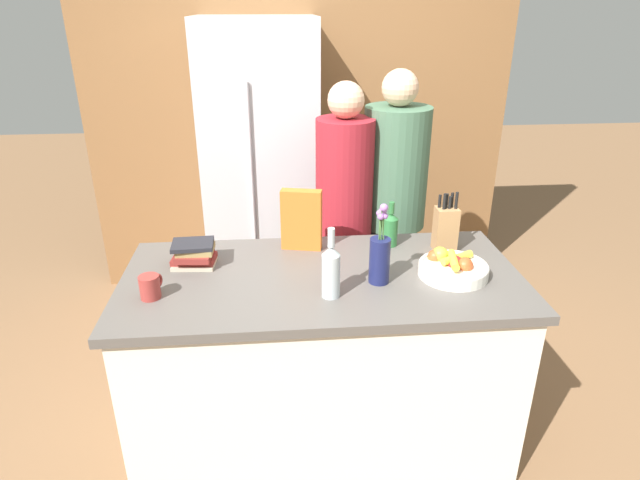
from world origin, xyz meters
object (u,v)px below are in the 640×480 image
(knife_block, at_px, (446,228))
(bottle_oil, at_px, (331,270))
(flower_vase, at_px, (380,256))
(person_at_sink, at_px, (344,213))
(bottle_vinegar, at_px, (390,228))
(cereal_box, at_px, (301,220))
(fruit_bowl, at_px, (452,267))
(person_in_blue, at_px, (393,203))
(coffee_mug, at_px, (150,287))
(refrigerator, at_px, (262,172))
(book_stack, at_px, (194,254))

(knife_block, relative_size, bottle_oil, 0.98)
(flower_vase, distance_m, person_at_sink, 0.76)
(knife_block, distance_m, bottle_vinegar, 0.26)
(flower_vase, xyz_separation_m, cereal_box, (-0.30, 0.37, 0.03))
(fruit_bowl, bearing_deg, cereal_box, 151.89)
(person_at_sink, bearing_deg, cereal_box, -136.78)
(person_in_blue, bearing_deg, cereal_box, -126.62)
(flower_vase, bearing_deg, coffee_mug, -176.99)
(fruit_bowl, height_order, coffee_mug, fruit_bowl)
(cereal_box, height_order, bottle_vinegar, cereal_box)
(flower_vase, bearing_deg, bottle_oil, -154.66)
(refrigerator, xyz_separation_m, person_at_sink, (0.45, -0.70, -0.04))
(cereal_box, distance_m, person_in_blue, 0.74)
(bottle_oil, relative_size, bottle_vinegar, 1.33)
(flower_vase, distance_m, cereal_box, 0.48)
(flower_vase, relative_size, bottle_oil, 1.20)
(person_in_blue, bearing_deg, book_stack, -136.91)
(knife_block, relative_size, flower_vase, 0.82)
(flower_vase, xyz_separation_m, person_in_blue, (0.25, 0.85, -0.08))
(bottle_vinegar, height_order, person_at_sink, person_at_sink)
(refrigerator, distance_m, flower_vase, 1.54)
(fruit_bowl, height_order, flower_vase, flower_vase)
(book_stack, relative_size, bottle_oil, 0.68)
(book_stack, bearing_deg, knife_block, 3.04)
(person_at_sink, bearing_deg, fruit_bowl, -76.13)
(book_stack, xyz_separation_m, person_at_sink, (0.74, 0.53, -0.03))
(book_stack, height_order, person_in_blue, person_in_blue)
(knife_block, bearing_deg, coffee_mug, -165.38)
(knife_block, height_order, cereal_box, same)
(bottle_vinegar, bearing_deg, fruit_bowl, -58.51)
(cereal_box, bearing_deg, person_in_blue, 41.17)
(cereal_box, relative_size, bottle_oil, 0.99)
(person_at_sink, distance_m, person_in_blue, 0.31)
(refrigerator, distance_m, bottle_oil, 1.58)
(person_at_sink, bearing_deg, refrigerator, 109.33)
(coffee_mug, bearing_deg, book_stack, 63.52)
(bottle_vinegar, xyz_separation_m, person_in_blue, (0.12, 0.48, -0.05))
(person_at_sink, bearing_deg, person_in_blue, 3.74)
(flower_vase, distance_m, coffee_mug, 0.93)
(bottle_vinegar, bearing_deg, coffee_mug, -158.61)
(person_in_blue, bearing_deg, bottle_vinegar, -91.93)
(refrigerator, bearing_deg, flower_vase, -70.89)
(bottle_oil, height_order, person_at_sink, person_at_sink)
(bottle_vinegar, height_order, person_in_blue, person_in_blue)
(bottle_vinegar, bearing_deg, person_at_sink, 113.88)
(flower_vase, distance_m, bottle_vinegar, 0.38)
(refrigerator, height_order, bottle_vinegar, refrigerator)
(fruit_bowl, relative_size, person_at_sink, 0.18)
(person_at_sink, bearing_deg, book_stack, -158.18)
(coffee_mug, distance_m, person_in_blue, 1.48)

